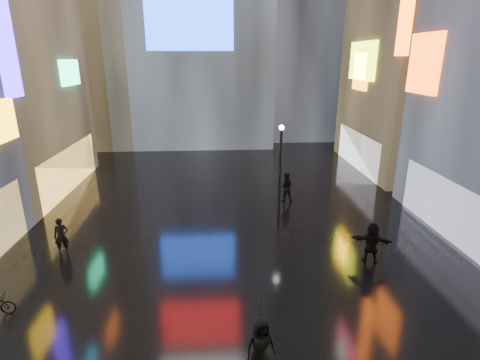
{
  "coord_description": "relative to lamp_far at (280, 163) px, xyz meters",
  "views": [
    {
      "loc": [
        -0.77,
        0.11,
        8.91
      ],
      "look_at": [
        0.0,
        12.0,
        5.0
      ],
      "focal_mm": 28.0,
      "sensor_mm": 36.0,
      "label": 1
    }
  ],
  "objects": [
    {
      "name": "ground",
      "position": [
        -3.02,
        -1.41,
        -2.94
      ],
      "size": [
        140.0,
        140.0,
        0.0
      ],
      "primitive_type": "plane",
      "color": "black",
      "rests_on": "ground"
    },
    {
      "name": "tower_flank_left",
      "position": [
        -17.02,
        20.59,
        10.06
      ],
      "size": [
        10.0,
        10.0,
        26.0
      ],
      "primitive_type": "cube",
      "color": "black",
      "rests_on": "ground"
    },
    {
      "name": "lamp_far",
      "position": [
        0.0,
        0.0,
        0.0
      ],
      "size": [
        0.3,
        0.3,
        5.2
      ],
      "color": "black",
      "rests_on": "ground"
    },
    {
      "name": "pedestrian_4",
      "position": [
        -2.63,
        -12.52,
        -2.01
      ],
      "size": [
        1.06,
        0.86,
        1.87
      ],
      "primitive_type": "imported",
      "rotation": [
        0.0,
        0.0,
        0.33
      ],
      "color": "black",
      "rests_on": "ground"
    },
    {
      "name": "pedestrian_5",
      "position": [
        3.12,
        -6.58,
        -1.98
      ],
      "size": [
        1.87,
        1.13,
        1.92
      ],
      "primitive_type": "imported",
      "rotation": [
        0.0,
        0.0,
        2.8
      ],
      "color": "black",
      "rests_on": "ground"
    },
    {
      "name": "pedestrian_6",
      "position": [
        -11.17,
        -4.89,
        -2.05
      ],
      "size": [
        0.75,
        0.6,
        1.79
      ],
      "primitive_type": "imported",
      "rotation": [
        0.0,
        0.0,
        0.31
      ],
      "color": "black",
      "rests_on": "ground"
    },
    {
      "name": "pedestrian_7",
      "position": [
        0.63,
        1.23,
        -1.99
      ],
      "size": [
        0.99,
        0.81,
        1.91
      ],
      "primitive_type": "imported",
      "rotation": [
        0.0,
        0.0,
        3.05
      ],
      "color": "black",
      "rests_on": "ground"
    },
    {
      "name": "umbrella_2",
      "position": [
        -2.63,
        -12.52,
        -0.68
      ],
      "size": [
        1.21,
        1.21,
        0.79
      ],
      "primitive_type": "imported",
      "rotation": [
        0.0,
        0.0,
        0.97
      ],
      "color": "black",
      "rests_on": "pedestrian_4"
    }
  ]
}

